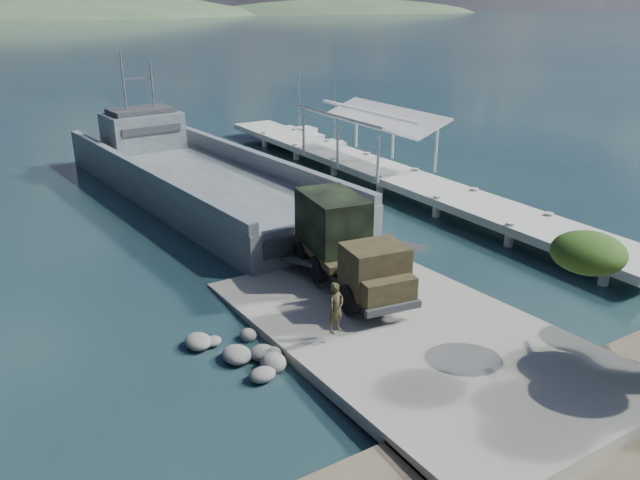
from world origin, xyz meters
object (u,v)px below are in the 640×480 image
at_px(sailboat_far, 300,135).
at_px(pier, 375,161).
at_px(sailboat_near, 335,148).
at_px(military_truck, 345,244).
at_px(soldier, 336,317).
at_px(landing_craft, 200,185).

bearing_deg(sailboat_far, pier, -103.51).
xyz_separation_m(sailboat_near, sailboat_far, (0.04, 6.38, 0.08)).
bearing_deg(sailboat_far, military_truck, -119.83).
xyz_separation_m(military_truck, sailboat_near, (15.64, 24.82, -2.10)).
bearing_deg(military_truck, sailboat_near, 66.35).
bearing_deg(soldier, sailboat_near, 41.76).
xyz_separation_m(landing_craft, sailboat_far, (15.74, 13.04, -0.42)).
bearing_deg(sailboat_near, military_truck, -107.26).
bearing_deg(sailboat_far, soldier, -121.33).
relative_size(pier, military_truck, 5.10).
xyz_separation_m(pier, soldier, (-16.01, -19.06, -0.07)).
xyz_separation_m(military_truck, sailboat_far, (15.69, 31.20, -2.02)).
height_order(landing_craft, sailboat_near, landing_craft).
bearing_deg(military_truck, soldier, -119.23).
bearing_deg(pier, landing_craft, 165.02).
distance_m(pier, sailboat_far, 16.76).
relative_size(landing_craft, military_truck, 3.99).
bearing_deg(sailboat_near, soldier, -108.13).
xyz_separation_m(soldier, sailboat_far, (19.02, 35.50, -1.12)).
xyz_separation_m(landing_craft, soldier, (-3.28, -22.47, 0.70)).
bearing_deg(pier, sailboat_near, 73.58).
distance_m(military_truck, sailboat_near, 29.41).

